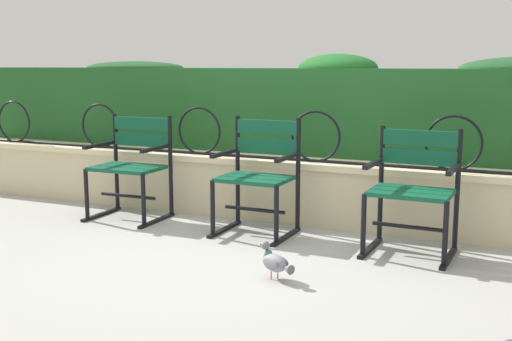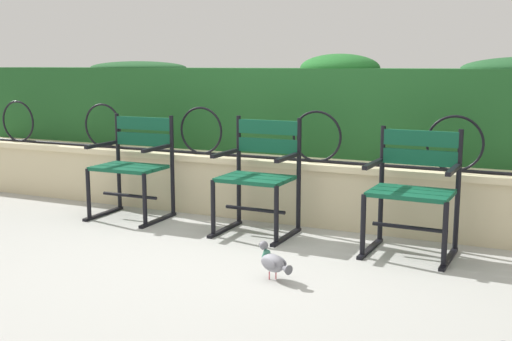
# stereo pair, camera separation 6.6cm
# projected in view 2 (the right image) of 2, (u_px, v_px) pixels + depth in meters

# --- Properties ---
(ground_plane) EXTENTS (60.00, 60.00, 0.00)m
(ground_plane) POSITION_uv_depth(u_px,v_px,m) (247.00, 250.00, 4.50)
(ground_plane) COLOR #9E9E99
(stone_wall) EXTENTS (7.54, 0.41, 0.52)m
(stone_wall) POSITION_uv_depth(u_px,v_px,m) (296.00, 190.00, 5.31)
(stone_wall) COLOR beige
(stone_wall) RESTS_ON ground
(iron_arch_fence) EXTENTS (6.99, 0.02, 0.42)m
(iron_arch_fence) POSITION_uv_depth(u_px,v_px,m) (262.00, 137.00, 5.28)
(iron_arch_fence) COLOR black
(iron_arch_fence) RESTS_ON stone_wall
(hedge_row) EXTENTS (7.39, 0.67, 0.87)m
(hedge_row) POSITION_uv_depth(u_px,v_px,m) (321.00, 107.00, 5.64)
(hedge_row) COLOR #1E5123
(hedge_row) RESTS_ON stone_wall
(park_chair_left) EXTENTS (0.61, 0.53, 0.87)m
(park_chair_left) POSITION_uv_depth(u_px,v_px,m) (134.00, 163.00, 5.41)
(park_chair_left) COLOR #0F4C33
(park_chair_left) RESTS_ON ground
(park_chair_centre) EXTENTS (0.57, 0.53, 0.90)m
(park_chair_centre) POSITION_uv_depth(u_px,v_px,m) (259.00, 173.00, 4.89)
(park_chair_centre) COLOR #0F4C33
(park_chair_centre) RESTS_ON ground
(park_chair_right) EXTENTS (0.60, 0.54, 0.87)m
(park_chair_right) POSITION_uv_depth(u_px,v_px,m) (414.00, 188.00, 4.36)
(park_chair_right) COLOR #0F4C33
(park_chair_right) RESTS_ON ground
(pigeon_far_side) EXTENTS (0.27, 0.19, 0.22)m
(pigeon_far_side) POSITION_uv_depth(u_px,v_px,m) (273.00, 262.00, 3.86)
(pigeon_far_side) COLOR gray
(pigeon_far_side) RESTS_ON ground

